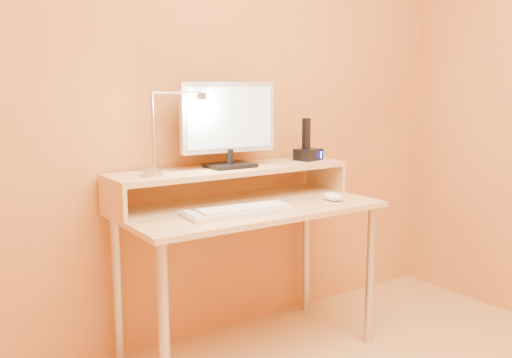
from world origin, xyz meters
TOP-DOWN VIEW (x-y plane):
  - wall_back at (0.00, 1.50)m, footprint 3.00×0.04m
  - desk_leg_fl at (-0.55, 0.93)m, footprint 0.04×0.04m
  - desk_leg_fr at (0.55, 0.93)m, footprint 0.04×0.04m
  - desk_leg_bl at (-0.55, 1.43)m, footprint 0.04×0.04m
  - desk_leg_br at (0.55, 1.43)m, footprint 0.04×0.04m
  - desk_lower at (0.00, 1.18)m, footprint 1.20×0.60m
  - shelf_riser_left at (-0.59, 1.33)m, footprint 0.02×0.30m
  - shelf_riser_right at (0.59, 1.33)m, footprint 0.02×0.30m
  - desk_shelf at (0.00, 1.33)m, footprint 1.20×0.30m
  - monitor_foot at (-0.01, 1.33)m, footprint 0.22×0.16m
  - monitor_neck at (-0.01, 1.33)m, footprint 0.04×0.04m
  - monitor_panel at (-0.01, 1.34)m, footprint 0.49×0.06m
  - monitor_back at (-0.01, 1.36)m, footprint 0.44×0.04m
  - monitor_screen at (-0.01, 1.32)m, footprint 0.44×0.03m
  - lamp_base at (-0.41, 1.30)m, footprint 0.10×0.10m
  - lamp_post at (-0.41, 1.30)m, footprint 0.01×0.01m
  - lamp_arm at (-0.29, 1.30)m, footprint 0.24×0.01m
  - lamp_head at (-0.17, 1.30)m, footprint 0.04×0.04m
  - lamp_bulb at (-0.17, 1.30)m, footprint 0.03×0.03m
  - phone_dock at (0.47, 1.33)m, footprint 0.15×0.12m
  - phone_handset at (0.46, 1.33)m, footprint 0.04×0.03m
  - phone_led at (0.52, 1.28)m, footprint 0.01×0.00m
  - keyboard at (-0.11, 1.04)m, footprint 0.43×0.17m
  - mouse at (0.40, 1.04)m, footprint 0.09×0.13m
  - remote_control at (-0.34, 1.08)m, footprint 0.07×0.19m

SIDE VIEW (x-z plane):
  - desk_leg_fl at x=-0.55m, z-range 0.00..0.69m
  - desk_leg_fr at x=0.55m, z-range 0.00..0.69m
  - desk_leg_bl at x=-0.55m, z-range 0.00..0.69m
  - desk_leg_br at x=0.55m, z-range 0.00..0.69m
  - desk_lower at x=0.00m, z-range 0.70..0.72m
  - remote_control at x=-0.34m, z-range 0.72..0.74m
  - keyboard at x=-0.11m, z-range 0.72..0.74m
  - mouse at x=0.40m, z-range 0.72..0.76m
  - shelf_riser_left at x=-0.59m, z-range 0.72..0.85m
  - shelf_riser_right at x=0.59m, z-range 0.72..0.85m
  - desk_shelf at x=0.00m, z-range 0.86..0.88m
  - monitor_foot at x=-0.01m, z-range 0.88..0.90m
  - lamp_base at x=-0.41m, z-range 0.88..0.90m
  - phone_dock at x=0.47m, z-range 0.88..0.94m
  - phone_led at x=0.52m, z-range 0.89..0.93m
  - monitor_neck at x=-0.01m, z-range 0.90..0.97m
  - phone_handset at x=0.46m, z-range 0.94..1.10m
  - lamp_post at x=-0.41m, z-range 0.91..1.24m
  - monitor_panel at x=-0.01m, z-range 0.95..1.28m
  - monitor_back at x=-0.01m, z-range 0.98..1.26m
  - monitor_screen at x=-0.01m, z-range 0.97..1.26m
  - lamp_bulb at x=-0.17m, z-range 1.20..1.21m
  - lamp_head at x=-0.17m, z-range 1.21..1.24m
  - lamp_arm at x=-0.29m, z-range 1.23..1.24m
  - wall_back at x=0.00m, z-range 0.00..2.50m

